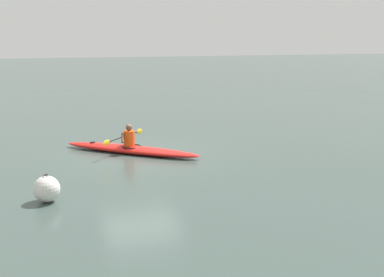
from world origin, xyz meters
TOP-DOWN VIEW (x-y plane):
  - ground_plane at (0.00, 0.00)m, footprint 160.00×160.00m
  - kayak at (0.23, -0.44)m, footprint 4.08×3.87m
  - kayaker at (0.28, -0.48)m, footprint 1.71×1.84m
  - mooring_buoy_white_far at (3.13, 3.74)m, footprint 0.61×0.61m

SIDE VIEW (x-z plane):
  - ground_plane at x=0.00m, z-range 0.00..0.00m
  - kayak at x=0.23m, z-range 0.00..0.25m
  - mooring_buoy_white_far at x=3.13m, z-range -0.02..0.64m
  - kayaker at x=0.28m, z-range 0.19..0.90m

